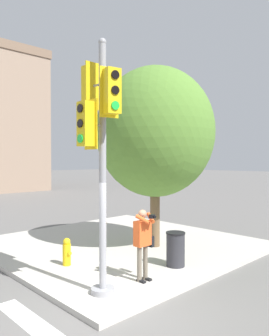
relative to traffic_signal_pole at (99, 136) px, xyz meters
The scene contains 7 objects.
ground_plane 3.52m from the traffic_signal_pole, 118.91° to the right, with size 160.00×160.00×0.00m, color slate.
sidewalk_corner 5.57m from the traffic_signal_pole, 42.96° to the left, with size 8.00×8.00×0.13m.
traffic_signal_pole is the anchor object (origin of this frame).
person_photographer 2.66m from the traffic_signal_pole, ahead, with size 0.58×0.54×1.68m.
street_tree 4.18m from the traffic_signal_pole, 26.08° to the left, with size 3.87×3.87×5.90m.
fire_hydrant 3.72m from the traffic_signal_pole, 75.38° to the left, with size 0.22×0.28×0.74m.
trash_bin 3.91m from the traffic_signal_pole, ahead, with size 0.52×0.52×0.91m.
Camera 1 is at (-3.93, -4.96, 2.97)m, focal length 35.00 mm.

